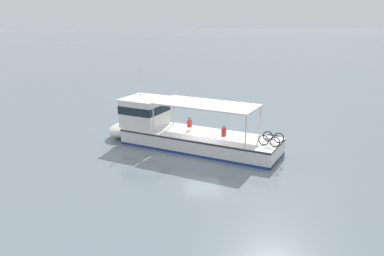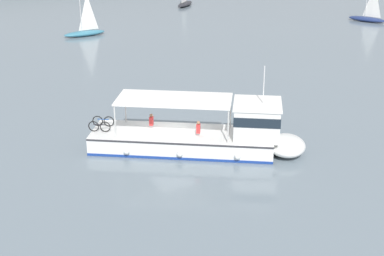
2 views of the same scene
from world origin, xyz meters
TOP-DOWN VIEW (x-y plane):
  - ground_plane at (0.00, 0.00)m, footprint 400.00×400.00m
  - ferry_main at (1.48, -1.81)m, footprint 12.37×9.46m

SIDE VIEW (x-z plane):
  - ground_plane at x=0.00m, z-range 0.00..0.00m
  - ferry_main at x=1.48m, z-range -1.65..3.67m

